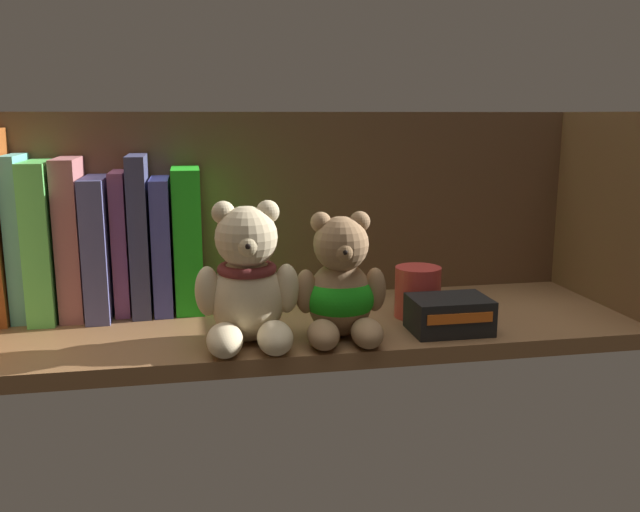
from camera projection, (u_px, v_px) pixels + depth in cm
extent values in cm
cube|color=brown|center=(311.00, 328.00, 86.50)|extent=(80.56, 25.78, 2.00)
cube|color=brown|center=(294.00, 212.00, 96.84)|extent=(82.96, 1.20, 27.84)
cube|color=brown|center=(612.00, 218.00, 91.40)|extent=(1.60, 28.18, 27.84)
cube|color=#92451A|center=(2.00, 224.00, 86.07)|extent=(2.16, 12.56, 23.88)
cube|color=#5EAEA4|center=(22.00, 236.00, 86.80)|extent=(1.89, 10.90, 20.66)
cube|color=#5ECF5C|center=(46.00, 238.00, 87.41)|extent=(3.22, 14.24, 19.90)
cube|color=#AD6666|center=(74.00, 236.00, 88.00)|extent=(2.93, 12.47, 20.22)
cube|color=#51538C|center=(100.00, 244.00, 88.83)|extent=(2.91, 14.79, 17.82)
cube|color=#9B5074|center=(122.00, 241.00, 89.28)|extent=(1.93, 9.53, 18.40)
cube|color=#3D3E62|center=(141.00, 233.00, 89.52)|extent=(2.33, 12.19, 20.48)
cube|color=#474AA4|center=(163.00, 243.00, 90.32)|extent=(2.36, 11.64, 17.50)
cube|color=green|center=(188.00, 238.00, 90.80)|extent=(3.57, 11.08, 18.74)
ellipsoid|color=beige|center=(248.00, 299.00, 77.46)|extent=(8.37, 7.68, 9.85)
sphere|color=beige|center=(246.00, 237.00, 75.51)|extent=(7.00, 7.00, 7.00)
sphere|color=beige|center=(223.00, 213.00, 75.07)|extent=(2.63, 2.63, 2.63)
sphere|color=beige|center=(268.00, 212.00, 75.78)|extent=(2.63, 2.63, 2.63)
sphere|color=beige|center=(247.00, 245.00, 73.19)|extent=(2.63, 2.63, 2.63)
sphere|color=black|center=(248.00, 246.00, 72.28)|extent=(0.92, 0.92, 0.92)
ellipsoid|color=beige|center=(225.00, 340.00, 73.19)|extent=(4.21, 6.72, 3.50)
ellipsoid|color=beige|center=(275.00, 338.00, 73.97)|extent=(4.21, 6.72, 3.50)
ellipsoid|color=beige|center=(208.00, 291.00, 76.10)|extent=(2.96, 2.96, 5.69)
ellipsoid|color=beige|center=(287.00, 288.00, 77.37)|extent=(2.96, 2.96, 5.69)
torus|color=maroon|center=(247.00, 269.00, 76.74)|extent=(6.72, 6.72, 1.26)
ellipsoid|color=#93704C|center=(340.00, 299.00, 79.33)|extent=(7.60, 6.98, 8.95)
sphere|color=#93704C|center=(341.00, 244.00, 77.56)|extent=(6.36, 6.36, 6.36)
sphere|color=#93704C|center=(321.00, 222.00, 77.24)|extent=(2.39, 2.39, 2.39)
sphere|color=#93704C|center=(360.00, 222.00, 77.73)|extent=(2.39, 2.39, 2.39)
sphere|color=#9B754E|center=(344.00, 251.00, 75.44)|extent=(2.39, 2.39, 2.39)
sphere|color=black|center=(345.00, 252.00, 74.62)|extent=(0.83, 0.83, 0.83)
ellipsoid|color=#93704C|center=(323.00, 335.00, 75.52)|extent=(4.01, 6.21, 3.18)
ellipsoid|color=#93704C|center=(367.00, 333.00, 76.06)|extent=(4.01, 6.21, 3.18)
ellipsoid|color=#93704C|center=(306.00, 291.00, 78.22)|extent=(2.77, 2.77, 5.17)
ellipsoid|color=#93704C|center=(375.00, 289.00, 79.12)|extent=(2.77, 2.77, 5.17)
ellipsoid|color=#1BA018|center=(340.00, 297.00, 79.29)|extent=(8.23, 7.60, 6.26)
cylinder|color=#C63833|center=(418.00, 292.00, 87.20)|extent=(5.86, 5.86, 6.50)
cube|color=black|center=(449.00, 314.00, 81.37)|extent=(9.31, 6.68, 4.19)
cube|color=orange|center=(460.00, 319.00, 77.97)|extent=(7.92, 0.16, 1.17)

